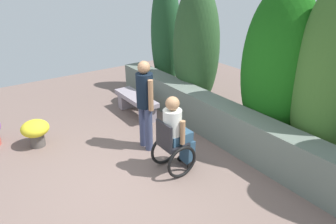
{
  "coord_description": "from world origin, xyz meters",
  "views": [
    {
      "loc": [
        3.49,
        -1.84,
        3.02
      ],
      "look_at": [
        -0.35,
        0.88,
        0.85
      ],
      "focal_mm": 32.27,
      "sensor_mm": 36.0,
      "label": 1
    }
  ],
  "objects_px": {
    "person_standing_companion": "(145,100)",
    "flower_pot_red_accent": "(35,131)",
    "stone_bench": "(136,102)",
    "person_in_wheelchair": "(175,137)"
  },
  "relations": [
    {
      "from": "stone_bench",
      "to": "person_in_wheelchair",
      "type": "xyz_separation_m",
      "value": [
        2.27,
        -0.56,
        0.32
      ]
    },
    {
      "from": "stone_bench",
      "to": "person_in_wheelchair",
      "type": "relative_size",
      "value": 1.02
    },
    {
      "from": "stone_bench",
      "to": "person_standing_companion",
      "type": "relative_size",
      "value": 0.81
    },
    {
      "from": "person_in_wheelchair",
      "to": "flower_pot_red_accent",
      "type": "distance_m",
      "value": 2.73
    },
    {
      "from": "person_standing_companion",
      "to": "flower_pot_red_accent",
      "type": "height_order",
      "value": "person_standing_companion"
    },
    {
      "from": "person_in_wheelchair",
      "to": "person_standing_companion",
      "type": "xyz_separation_m",
      "value": [
        -0.88,
        -0.02,
        0.35
      ]
    },
    {
      "from": "person_in_wheelchair",
      "to": "person_standing_companion",
      "type": "height_order",
      "value": "person_standing_companion"
    },
    {
      "from": "stone_bench",
      "to": "person_standing_companion",
      "type": "height_order",
      "value": "person_standing_companion"
    },
    {
      "from": "person_in_wheelchair",
      "to": "person_standing_companion",
      "type": "distance_m",
      "value": 0.95
    },
    {
      "from": "person_standing_companion",
      "to": "flower_pot_red_accent",
      "type": "relative_size",
      "value": 3.18
    }
  ]
}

